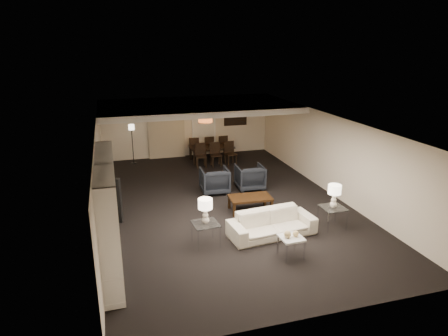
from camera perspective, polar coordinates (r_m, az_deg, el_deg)
name	(u,v)px	position (r m, az deg, el deg)	size (l,w,h in m)	color
floor	(224,203)	(12.12, 0.00, -4.96)	(11.00, 11.00, 0.00)	black
ceiling	(224,121)	(11.39, 0.00, 6.73)	(7.00, 11.00, 0.02)	silver
wall_back	(187,127)	(16.89, -5.26, 5.92)	(7.00, 0.02, 2.50)	beige
wall_front	(316,255)	(6.99, 13.01, -12.01)	(7.00, 0.02, 2.50)	beige
wall_left	(100,174)	(11.27, -17.34, -0.78)	(0.02, 11.00, 2.50)	beige
wall_right	(330,154)	(13.07, 14.90, 1.93)	(0.02, 11.00, 2.50)	beige
ceiling_soffit	(197,106)	(14.75, -3.85, 8.79)	(7.00, 4.00, 0.20)	silver
curtains	(166,129)	(16.68, -8.24, 5.48)	(1.50, 0.12, 2.40)	beige
door	(204,130)	(17.04, -2.90, 5.39)	(0.90, 0.05, 2.10)	silver
painting	(235,117)	(17.31, 1.63, 7.28)	(0.95, 0.04, 0.65)	#142D38
media_unit	(109,213)	(8.86, -16.16, -6.25)	(0.38, 3.40, 2.35)	white
pendant_light	(205,119)	(14.90, -2.68, 7.03)	(0.52, 0.52, 0.24)	#D8591E
sofa	(272,224)	(10.11, 6.86, -7.90)	(2.17, 0.85, 0.64)	beige
coffee_table	(250,204)	(11.51, 3.74, -5.10)	(1.19, 0.70, 0.43)	black
armchair_left	(215,180)	(12.79, -1.36, -1.79)	(0.86, 0.89, 0.81)	black
armchair_right	(250,177)	(13.13, 3.71, -1.30)	(0.86, 0.89, 0.81)	black
side_table_left	(206,234)	(9.64, -2.63, -9.38)	(0.60, 0.60, 0.56)	white
side_table_right	(332,217)	(10.86, 15.20, -6.78)	(0.60, 0.60, 0.56)	white
table_lamp_left	(205,211)	(9.39, -2.68, -6.18)	(0.34, 0.34, 0.62)	beige
table_lamp_right	(334,196)	(10.64, 15.45, -3.90)	(0.34, 0.34, 0.62)	white
marble_table	(291,247)	(9.26, 9.53, -11.06)	(0.50, 0.50, 0.50)	white
gold_gourd_a	(287,234)	(9.07, 9.05, -9.34)	(0.16, 0.16, 0.16)	tan
gold_gourd_b	(296,234)	(9.15, 10.20, -9.20)	(0.14, 0.14, 0.14)	#EFCA7E
television	(110,207)	(9.49, -15.98, -5.37)	(0.14, 1.07, 0.61)	black
vase_blue	(110,238)	(7.88, -16.04, -9.53)	(0.17, 0.17, 0.18)	#285BB0
vase_amber	(107,203)	(8.15, -16.39, -4.78)	(0.17, 0.17, 0.17)	gold
floor_speaker	(119,201)	(10.99, -14.82, -4.53)	(0.14, 0.14, 1.24)	black
dining_table	(212,154)	(16.17, -1.75, 2.02)	(1.75, 0.97, 0.61)	black
chair_nl	(201,156)	(15.39, -3.31, 1.76)	(0.42, 0.42, 0.91)	black
chair_nm	(216,155)	(15.53, -1.15, 1.93)	(0.42, 0.42, 0.91)	black
chair_nr	(231,153)	(15.69, 0.97, 2.10)	(0.42, 0.42, 0.91)	black
chair_fl	(194,148)	(16.61, -4.32, 2.93)	(0.42, 0.42, 0.91)	black
chair_fm	(208,147)	(16.74, -2.31, 3.08)	(0.42, 0.42, 0.91)	black
chair_fr	(222,146)	(16.89, -0.33, 3.23)	(0.42, 0.42, 0.91)	black
floor_lamp	(133,144)	(16.18, -12.93, 3.34)	(0.23, 0.23, 1.57)	black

